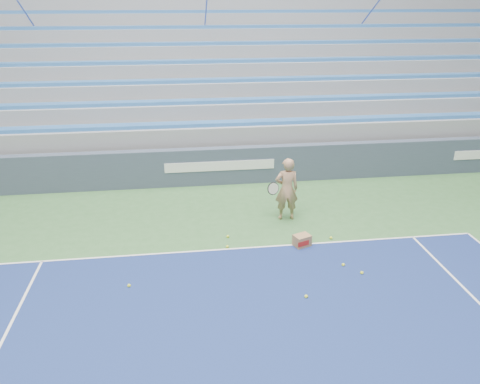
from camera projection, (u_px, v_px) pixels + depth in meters
name	position (u px, v px, depth m)	size (l,w,h in m)	color
sponsor_barrier	(220.00, 166.00, 13.76)	(30.00, 0.32, 1.10)	#394558
bleachers	(205.00, 74.00, 18.30)	(31.00, 9.15, 7.30)	gray
tennis_player	(287.00, 189.00, 11.42)	(0.90, 0.82, 1.59)	tan
ball_box	(302.00, 241.00, 10.39)	(0.43, 0.38, 0.27)	#936D47
tennis_ball_0	(331.00, 238.00, 10.72)	(0.07, 0.07, 0.07)	yellow
tennis_ball_1	(129.00, 286.00, 8.94)	(0.07, 0.07, 0.07)	yellow
tennis_ball_2	(306.00, 296.00, 8.61)	(0.07, 0.07, 0.07)	yellow
tennis_ball_3	(228.00, 236.00, 10.78)	(0.07, 0.07, 0.07)	yellow
tennis_ball_4	(343.00, 265.00, 9.63)	(0.07, 0.07, 0.07)	yellow
tennis_ball_5	(362.00, 273.00, 9.35)	(0.07, 0.07, 0.07)	yellow
tennis_ball_6	(227.00, 247.00, 10.34)	(0.07, 0.07, 0.07)	yellow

